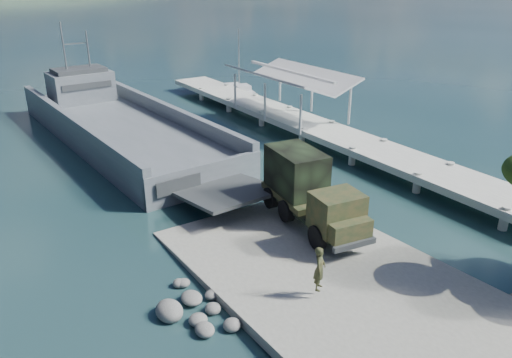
% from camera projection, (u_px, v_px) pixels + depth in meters
% --- Properties ---
extents(ground, '(1400.00, 1400.00, 0.00)m').
position_uv_depth(ground, '(320.00, 276.00, 23.36)').
color(ground, '#193C3D').
rests_on(ground, ground).
extents(boat_ramp, '(10.00, 18.00, 0.50)m').
position_uv_depth(boat_ramp, '(334.00, 282.00, 22.49)').
color(boat_ramp, gray).
rests_on(boat_ramp, ground).
extents(shoreline_rocks, '(3.20, 5.60, 0.90)m').
position_uv_depth(shoreline_rocks, '(196.00, 316.00, 20.62)').
color(shoreline_rocks, '#585856').
rests_on(shoreline_rocks, ground).
extents(pier, '(6.40, 44.00, 6.10)m').
position_uv_depth(pier, '(297.00, 114.00, 43.81)').
color(pier, '#A5A69C').
rests_on(pier, ground).
extents(landing_craft, '(9.85, 33.17, 9.75)m').
position_uv_depth(landing_craft, '(122.00, 132.00, 41.69)').
color(landing_craft, '#50595E').
rests_on(landing_craft, ground).
extents(military_truck, '(3.47, 8.12, 3.65)m').
position_uv_depth(military_truck, '(309.00, 190.00, 26.80)').
color(military_truck, black).
rests_on(military_truck, boat_ramp).
extents(soldier, '(0.85, 0.82, 1.96)m').
position_uv_depth(soldier, '(319.00, 277.00, 20.70)').
color(soldier, '#1E311B').
rests_on(soldier, boat_ramp).
extents(sailboat_near, '(2.25, 4.93, 5.79)m').
position_uv_depth(sailboat_near, '(239.00, 92.00, 57.55)').
color(sailboat_near, '#B9B9B9').
rests_on(sailboat_near, ground).
extents(sailboat_far, '(3.17, 6.47, 7.57)m').
position_uv_depth(sailboat_far, '(240.00, 91.00, 57.63)').
color(sailboat_far, '#B9B9B9').
rests_on(sailboat_far, ground).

